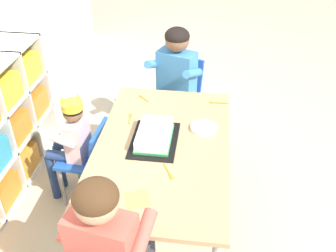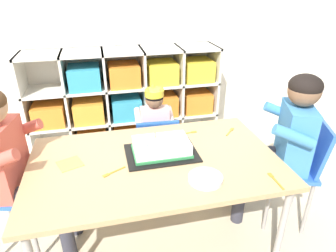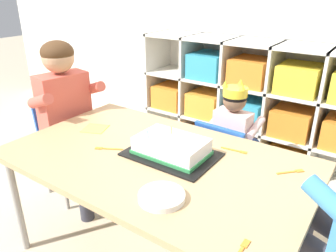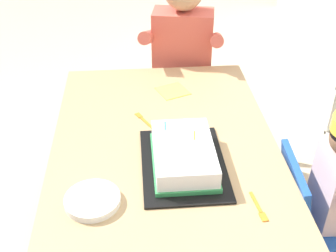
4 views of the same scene
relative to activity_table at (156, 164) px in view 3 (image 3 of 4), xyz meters
name	(u,v)px [view 3 (image 3 of 4)]	position (x,y,z in m)	size (l,w,h in m)	color
storage_cubby_shelf	(253,107)	(-0.01, 1.26, -0.10)	(1.76, 0.37, 0.97)	silver
activity_table	(156,164)	(0.00, 0.00, 0.00)	(1.40, 0.84, 0.61)	tan
classroom_chair_blue	(225,159)	(0.11, 0.54, -0.18)	(0.35, 0.33, 0.63)	#1E4CA8
child_with_crown	(235,131)	(0.12, 0.64, -0.04)	(0.30, 0.31, 0.85)	beige
classroom_chair_adult_side	(65,136)	(-0.87, 0.16, -0.15)	(0.38, 0.37, 0.66)	blue
adult_helper_seated	(69,108)	(-0.76, 0.14, 0.08)	(0.46, 0.44, 1.05)	#D15647
birthday_cake_on_tray	(171,148)	(0.05, 0.06, 0.08)	(0.41, 0.29, 0.12)	black
paper_plate_stack	(162,197)	(0.21, -0.25, 0.05)	(0.18, 0.18, 0.02)	white
paper_napkin_square	(95,128)	(-0.47, 0.07, 0.04)	(0.12, 0.12, 0.00)	#F4DB4C
fork_scattered_mid_table	(236,151)	(0.28, 0.27, 0.04)	(0.13, 0.03, 0.00)	orange
fork_at_table_front_edge	(292,172)	(0.56, 0.22, 0.04)	(0.10, 0.10, 0.00)	orange
fork_by_napkin	(240,252)	(0.56, -0.33, 0.04)	(0.02, 0.14, 0.00)	orange
fork_beside_plate_stack	(107,149)	(-0.24, -0.07, 0.04)	(0.13, 0.08, 0.00)	orange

